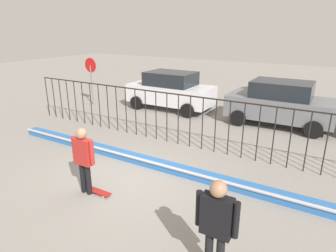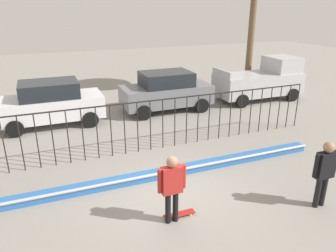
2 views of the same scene
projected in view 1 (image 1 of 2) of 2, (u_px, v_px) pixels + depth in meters
name	position (u px, v px, depth m)	size (l,w,h in m)	color
ground_plane	(127.00, 178.00, 8.25)	(60.00, 60.00, 0.00)	gray
bowl_coping_ledge	(146.00, 161.00, 9.01)	(11.00, 0.40, 0.27)	#2D6BB7
perimeter_fence	(178.00, 114.00, 10.32)	(14.04, 0.04, 1.84)	black
skateboarder	(83.00, 155.00, 7.20)	(0.70, 0.26, 1.74)	black
skateboard	(97.00, 191.00, 7.49)	(0.80, 0.20, 0.07)	#A51E19
camera_operator	(216.00, 221.00, 4.69)	(0.73, 0.27, 1.81)	black
parked_car_white	(171.00, 90.00, 14.93)	(4.30, 2.12, 1.90)	silver
parked_car_gray	(280.00, 103.00, 12.40)	(4.30, 2.12, 1.90)	slate
stop_sign	(91.00, 75.00, 15.56)	(0.76, 0.07, 2.50)	slate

